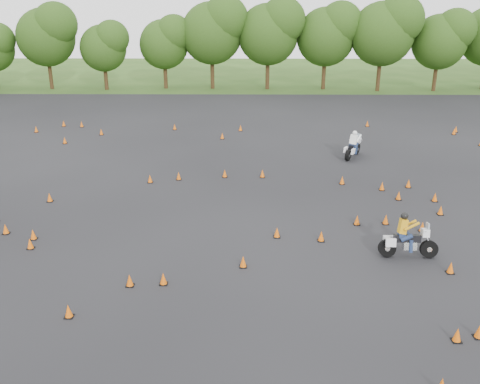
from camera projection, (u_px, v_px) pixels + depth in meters
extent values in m
plane|color=#2D5119|center=(239.00, 252.00, 22.51)|extent=(140.00, 140.00, 0.00)
plane|color=black|center=(240.00, 200.00, 28.13)|extent=(62.00, 62.00, 0.00)
cone|color=#DE5A09|center=(399.00, 196.00, 28.08)|extent=(0.26, 0.26, 0.45)
cone|color=#DE5A09|center=(33.00, 235.00, 23.57)|extent=(0.26, 0.26, 0.45)
cone|color=#DE5A09|center=(241.00, 128.00, 42.05)|extent=(0.26, 0.26, 0.45)
cone|color=#DE5A09|center=(262.00, 174.00, 31.49)|extent=(0.26, 0.26, 0.45)
cone|color=#DE5A09|center=(222.00, 136.00, 39.75)|extent=(0.26, 0.26, 0.45)
cone|color=#DE5A09|center=(454.00, 132.00, 40.96)|extent=(0.26, 0.26, 0.45)
cone|color=#DE5A09|center=(36.00, 129.00, 41.62)|extent=(0.26, 0.26, 0.45)
cone|color=#DE5A09|center=(479.00, 331.00, 16.85)|extent=(0.26, 0.26, 0.45)
cone|color=#DE5A09|center=(457.00, 335.00, 16.67)|extent=(0.26, 0.26, 0.45)
cone|color=#DE5A09|center=(101.00, 132.00, 40.86)|extent=(0.26, 0.26, 0.45)
cone|color=#DE5A09|center=(179.00, 176.00, 31.08)|extent=(0.26, 0.26, 0.45)
cone|color=#DE5A09|center=(163.00, 279.00, 19.94)|extent=(0.26, 0.26, 0.45)
cone|color=#DE5A09|center=(409.00, 184.00, 29.86)|extent=(0.26, 0.26, 0.45)
cone|color=#DE5A09|center=(441.00, 210.00, 26.19)|extent=(0.26, 0.26, 0.45)
cone|color=#DE5A09|center=(435.00, 197.00, 27.86)|extent=(0.26, 0.26, 0.45)
cone|color=#DE5A09|center=(386.00, 220.00, 25.14)|extent=(0.26, 0.26, 0.45)
cone|color=#DE5A09|center=(422.00, 227.00, 24.33)|extent=(0.26, 0.26, 0.45)
cone|color=#DE5A09|center=(64.00, 124.00, 43.48)|extent=(0.26, 0.26, 0.45)
cone|color=#DE5A09|center=(357.00, 220.00, 25.06)|extent=(0.26, 0.26, 0.45)
cone|color=#DE5A09|center=(50.00, 198.00, 27.83)|extent=(0.26, 0.26, 0.45)
cone|color=#DE5A09|center=(342.00, 180.00, 30.37)|extent=(0.26, 0.26, 0.45)
cone|color=#DE5A09|center=(277.00, 233.00, 23.78)|extent=(0.26, 0.26, 0.45)
cone|color=#DE5A09|center=(367.00, 124.00, 43.45)|extent=(0.26, 0.26, 0.45)
cone|color=#DE5A09|center=(175.00, 127.00, 42.43)|extent=(0.26, 0.26, 0.45)
cone|color=#DE5A09|center=(243.00, 262.00, 21.19)|extent=(0.26, 0.26, 0.45)
cone|color=#DE5A09|center=(456.00, 129.00, 41.65)|extent=(0.26, 0.26, 0.45)
cone|color=#DE5A09|center=(382.00, 186.00, 29.44)|extent=(0.26, 0.26, 0.45)
cone|color=#DE5A09|center=(451.00, 268.00, 20.73)|extent=(0.26, 0.26, 0.45)
cone|color=#DE5A09|center=(30.00, 244.00, 22.72)|extent=(0.26, 0.26, 0.45)
cone|color=#DE5A09|center=(65.00, 140.00, 38.53)|extent=(0.26, 0.26, 0.45)
cone|color=#DE5A09|center=(150.00, 179.00, 30.62)|extent=(0.26, 0.26, 0.45)
cone|color=#DE5A09|center=(6.00, 229.00, 24.13)|extent=(0.26, 0.26, 0.45)
cone|color=#DE5A09|center=(82.00, 124.00, 43.23)|extent=(0.26, 0.26, 0.45)
cone|color=#DE5A09|center=(321.00, 236.00, 23.41)|extent=(0.26, 0.26, 0.45)
cone|color=#DE5A09|center=(130.00, 281.00, 19.82)|extent=(0.26, 0.26, 0.45)
cone|color=#DE5A09|center=(68.00, 311.00, 17.92)|extent=(0.26, 0.26, 0.45)
cone|color=#DE5A09|center=(225.00, 174.00, 31.51)|extent=(0.26, 0.26, 0.45)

